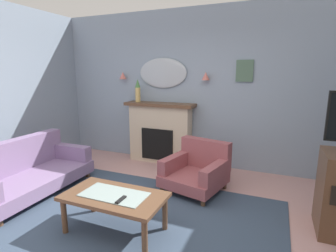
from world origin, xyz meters
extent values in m
cube|color=#C6938E|center=(0.00, 0.00, -0.05)|extent=(6.62, 5.85, 0.10)
cube|color=#8C9EB2|center=(0.00, 2.48, 1.43)|extent=(6.62, 0.10, 2.85)
cube|color=#38475B|center=(0.00, 0.20, 0.01)|extent=(3.20, 2.40, 0.01)
cube|color=beige|center=(-0.69, 2.27, 0.55)|extent=(1.20, 0.28, 1.10)
cube|color=black|center=(-0.69, 2.17, 0.38)|extent=(0.64, 0.12, 0.60)
cube|color=brown|center=(-0.69, 2.25, 1.13)|extent=(1.36, 0.36, 0.06)
cylinder|color=tan|center=(-1.14, 2.23, 1.30)|extent=(0.10, 0.10, 0.28)
cone|color=#4C8447|center=(-1.14, 2.23, 1.52)|extent=(0.10, 0.10, 0.16)
ellipsoid|color=#B2BCC6|center=(-0.69, 2.40, 1.71)|extent=(0.96, 0.06, 0.56)
cone|color=#D17066|center=(-1.54, 2.35, 1.66)|extent=(0.14, 0.14, 0.14)
cone|color=#D17066|center=(0.16, 2.35, 1.66)|extent=(0.14, 0.14, 0.14)
cube|color=#4C6B56|center=(0.81, 2.41, 1.75)|extent=(0.28, 0.03, 0.36)
cube|color=brown|center=(-0.18, -0.05, 0.42)|extent=(1.10, 0.60, 0.04)
cube|color=#8C9E99|center=(-0.18, -0.05, 0.44)|extent=(0.72, 0.36, 0.01)
cylinder|color=brown|center=(-0.67, -0.29, 0.20)|extent=(0.06, 0.06, 0.40)
cylinder|color=brown|center=(0.31, -0.29, 0.20)|extent=(0.06, 0.06, 0.40)
cylinder|color=brown|center=(-0.67, 0.19, 0.20)|extent=(0.06, 0.06, 0.40)
cylinder|color=brown|center=(0.31, 0.19, 0.20)|extent=(0.06, 0.06, 0.40)
cube|color=black|center=(-0.04, -0.14, 0.45)|extent=(0.04, 0.16, 0.02)
cube|color=gray|center=(-1.81, 0.29, 0.19)|extent=(0.86, 1.71, 0.18)
cube|color=gray|center=(-2.16, 0.28, 0.52)|extent=(0.20, 1.70, 0.48)
cube|color=gray|center=(-1.82, 1.07, 0.40)|extent=(0.76, 0.17, 0.24)
cylinder|color=brown|center=(-1.46, -0.48, 0.05)|extent=(0.07, 0.07, 0.10)
cylinder|color=brown|center=(-1.48, 1.06, 0.05)|extent=(0.07, 0.07, 0.10)
cylinder|color=brown|center=(-2.16, 1.05, 0.05)|extent=(0.07, 0.07, 0.10)
cube|color=#934C51|center=(0.31, 1.27, 0.18)|extent=(0.96, 0.96, 0.16)
cube|color=#934C51|center=(0.39, 1.60, 0.48)|extent=(0.82, 0.34, 0.45)
cube|color=#934C51|center=(-0.02, 1.35, 0.37)|extent=(0.30, 0.73, 0.22)
cube|color=#934C51|center=(0.64, 1.19, 0.37)|extent=(0.30, 0.73, 0.22)
cylinder|color=brown|center=(-0.10, 1.02, 0.05)|extent=(0.06, 0.06, 0.10)
cylinder|color=brown|center=(0.56, 0.86, 0.05)|extent=(0.06, 0.06, 0.10)
cylinder|color=brown|center=(0.06, 1.68, 0.05)|extent=(0.06, 0.06, 0.10)
cylinder|color=brown|center=(0.72, 1.52, 0.05)|extent=(0.06, 0.06, 0.10)
camera|label=1|loc=(1.36, -2.23, 1.74)|focal=27.98mm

